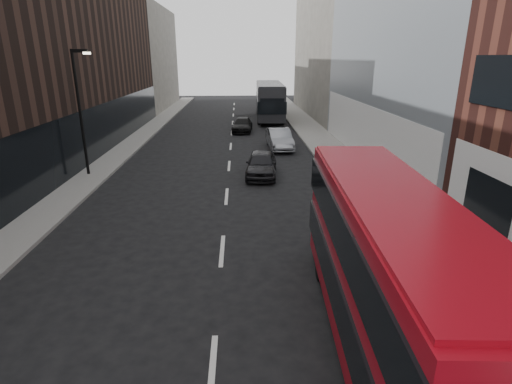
{
  "coord_description": "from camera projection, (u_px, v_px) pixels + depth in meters",
  "views": [
    {
      "loc": [
        0.68,
        -5.21,
        6.74
      ],
      "look_at": [
        1.21,
        7.27,
        2.5
      ],
      "focal_mm": 28.0,
      "sensor_mm": 36.0,
      "label": 1
    }
  ],
  "objects": [
    {
      "name": "building_victorian",
      "position": [
        330.0,
        30.0,
        46.05
      ],
      "size": [
        6.5,
        24.0,
        21.0
      ],
      "color": "#645F58",
      "rests_on": "ground"
    },
    {
      "name": "building_modern_block",
      "position": [
        415.0,
        2.0,
        24.22
      ],
      "size": [
        5.03,
        22.0,
        20.0
      ],
      "color": "#91979B",
      "rests_on": "ground"
    },
    {
      "name": "car_a",
      "position": [
        261.0,
        164.0,
        23.6
      ],
      "size": [
        2.15,
        4.48,
        1.48
      ],
      "primitive_type": "imported",
      "rotation": [
        0.0,
        0.0,
        -0.1
      ],
      "color": "black",
      "rests_on": "ground"
    },
    {
      "name": "sidewalk_right",
      "position": [
        327.0,
        147.0,
        31.0
      ],
      "size": [
        3.0,
        80.0,
        0.15
      ],
      "primitive_type": "cube",
      "color": "slate",
      "rests_on": "ground"
    },
    {
      "name": "grey_bus",
      "position": [
        269.0,
        100.0,
        45.02
      ],
      "size": [
        3.29,
        12.45,
        3.99
      ],
      "rotation": [
        0.0,
        0.0,
        -0.03
      ],
      "color": "black",
      "rests_on": "ground"
    },
    {
      "name": "red_bus",
      "position": [
        387.0,
        267.0,
        9.07
      ],
      "size": [
        2.92,
        10.01,
        4.0
      ],
      "rotation": [
        0.0,
        0.0,
        -0.06
      ],
      "color": "maroon",
      "rests_on": "ground"
    },
    {
      "name": "car_b",
      "position": [
        279.0,
        139.0,
        30.62
      ],
      "size": [
        1.89,
        4.76,
        1.54
      ],
      "primitive_type": "imported",
      "rotation": [
        0.0,
        0.0,
        0.06
      ],
      "color": "gray",
      "rests_on": "ground"
    },
    {
      "name": "building_left_mid",
      "position": [
        90.0,
        54.0,
        32.74
      ],
      "size": [
        5.0,
        24.0,
        14.0
      ],
      "primitive_type": "cube",
      "color": "black",
      "rests_on": "ground"
    },
    {
      "name": "building_left_far",
      "position": [
        148.0,
        59.0,
        53.71
      ],
      "size": [
        5.0,
        20.0,
        13.0
      ],
      "primitive_type": "cube",
      "color": "#645F58",
      "rests_on": "ground"
    },
    {
      "name": "street_lamp",
      "position": [
        80.0,
        105.0,
        22.42
      ],
      "size": [
        1.06,
        0.22,
        7.0
      ],
      "color": "black",
      "rests_on": "sidewalk_left"
    },
    {
      "name": "sidewalk_left",
      "position": [
        125.0,
        149.0,
        30.37
      ],
      "size": [
        2.0,
        80.0,
        0.15
      ],
      "primitive_type": "cube",
      "color": "slate",
      "rests_on": "ground"
    },
    {
      "name": "car_c",
      "position": [
        242.0,
        125.0,
        37.72
      ],
      "size": [
        2.15,
        4.54,
        1.28
      ],
      "primitive_type": "imported",
      "rotation": [
        0.0,
        0.0,
        -0.08
      ],
      "color": "black",
      "rests_on": "ground"
    }
  ]
}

